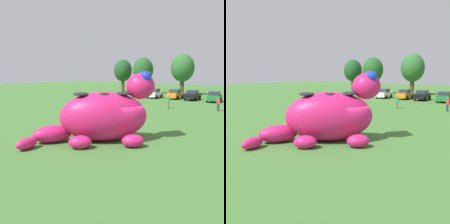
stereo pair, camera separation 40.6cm
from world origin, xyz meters
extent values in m
plane|color=#427533|center=(0.00, 0.00, 0.00)|extent=(160.00, 160.00, 0.00)
ellipsoid|color=#E01E6B|center=(-1.20, -0.99, 1.73)|extent=(6.57, 6.49, 3.46)
ellipsoid|color=#E01E6B|center=(0.69, 0.83, 3.83)|extent=(2.72, 2.71, 1.83)
sphere|color=#1E33CC|center=(0.54, 1.38, 4.52)|extent=(0.73, 0.73, 0.73)
sphere|color=#1E33CC|center=(1.24, 0.65, 4.52)|extent=(0.73, 0.73, 0.73)
ellipsoid|color=black|center=(-0.20, -0.03, 3.32)|extent=(1.76, 1.77, 0.23)
ellipsoid|color=black|center=(-1.20, -0.99, 3.32)|extent=(1.76, 1.77, 0.23)
ellipsoid|color=black|center=(-2.30, -2.06, 3.32)|extent=(1.76, 1.77, 0.23)
ellipsoid|color=#E01E6B|center=(-1.31, 1.57, 0.42)|extent=(1.80, 1.79, 0.85)
ellipsoid|color=#E01E6B|center=(1.36, -1.20, 0.42)|extent=(1.80, 1.79, 0.85)
ellipsoid|color=#E01E6B|center=(-3.64, -0.89, 0.42)|extent=(1.80, 1.79, 0.85)
ellipsoid|color=#E01E6B|center=(-1.19, -3.44, 0.42)|extent=(1.80, 1.79, 0.85)
ellipsoid|color=#E01E6B|center=(-3.75, -3.44, 0.61)|extent=(2.46, 3.10, 1.21)
ellipsoid|color=#E01E6B|center=(-3.80, -5.54, 0.37)|extent=(0.89, 1.65, 0.74)
cube|color=white|center=(-11.97, 28.02, 0.72)|extent=(2.07, 4.24, 0.80)
cube|color=#2D333D|center=(-11.96, 27.87, 1.42)|extent=(1.67, 2.10, 0.60)
cylinder|color=black|center=(-12.94, 29.20, 0.32)|extent=(0.30, 0.66, 0.64)
cylinder|color=black|center=(-11.24, 29.36, 0.32)|extent=(0.30, 0.66, 0.64)
cylinder|color=black|center=(-12.70, 26.67, 0.32)|extent=(0.30, 0.66, 0.64)
cylinder|color=black|center=(-11.01, 26.83, 0.32)|extent=(0.30, 0.66, 0.64)
cube|color=orange|center=(-8.29, 28.76, 0.72)|extent=(1.85, 4.16, 0.80)
cube|color=#2D333D|center=(-8.28, 28.61, 1.42)|extent=(1.57, 2.02, 0.60)
cylinder|color=black|center=(-9.18, 30.00, 0.32)|extent=(0.26, 0.65, 0.64)
cylinder|color=black|center=(-7.48, 30.06, 0.32)|extent=(0.26, 0.65, 0.64)
cylinder|color=black|center=(-9.09, 27.46, 0.32)|extent=(0.26, 0.65, 0.64)
cylinder|color=black|center=(-7.39, 27.52, 0.32)|extent=(0.26, 0.65, 0.64)
cube|color=black|center=(-5.15, 28.61, 0.72)|extent=(1.83, 4.15, 0.80)
cube|color=#2D333D|center=(-5.14, 28.46, 1.42)|extent=(1.56, 2.01, 0.60)
cylinder|color=black|center=(-6.04, 29.86, 0.32)|extent=(0.26, 0.65, 0.64)
cylinder|color=black|center=(-4.34, 29.91, 0.32)|extent=(0.26, 0.65, 0.64)
cylinder|color=black|center=(-5.96, 27.32, 0.32)|extent=(0.26, 0.65, 0.64)
cylinder|color=black|center=(-4.26, 27.37, 0.32)|extent=(0.26, 0.65, 0.64)
cube|color=#1E7238|center=(-1.42, 27.97, 0.72)|extent=(2.13, 4.26, 0.80)
cube|color=#2D333D|center=(-1.40, 27.82, 1.42)|extent=(1.70, 2.12, 0.60)
cylinder|color=black|center=(-2.40, 29.15, 0.32)|extent=(0.31, 0.66, 0.64)
cylinder|color=black|center=(-0.71, 29.33, 0.32)|extent=(0.31, 0.66, 0.64)
cylinder|color=black|center=(-2.13, 26.62, 0.32)|extent=(0.31, 0.66, 0.64)
cylinder|color=black|center=(-0.44, 26.80, 0.32)|extent=(0.31, 0.66, 0.64)
cylinder|color=brown|center=(-24.97, 37.03, 1.33)|extent=(0.76, 0.76, 2.65)
ellipsoid|color=#1E4C23|center=(-24.97, 37.03, 4.98)|extent=(4.24, 4.24, 5.09)
cylinder|color=brown|center=(-18.29, 34.77, 1.36)|extent=(0.78, 0.78, 2.72)
ellipsoid|color=#235623|center=(-18.29, 34.77, 5.11)|extent=(4.35, 4.35, 5.22)
cylinder|color=brown|center=(-10.38, 37.01, 1.47)|extent=(0.84, 0.84, 2.93)
ellipsoid|color=#2D662D|center=(-10.38, 37.01, 5.51)|extent=(4.69, 4.69, 5.63)
cylinder|color=#2D334C|center=(1.62, 18.40, 0.44)|extent=(0.26, 0.26, 0.88)
cube|color=red|center=(1.62, 18.40, 1.18)|extent=(0.38, 0.22, 0.60)
sphere|color=#9E7051|center=(1.62, 18.40, 1.60)|extent=(0.22, 0.22, 0.22)
cylinder|color=#726656|center=(-4.22, 16.62, 0.44)|extent=(0.26, 0.26, 0.88)
cube|color=#338C4C|center=(-4.22, 16.62, 1.18)|extent=(0.38, 0.22, 0.60)
sphere|color=#9E7051|center=(-4.22, 16.62, 1.60)|extent=(0.22, 0.22, 0.22)
camera|label=1|loc=(10.03, -15.41, 4.90)|focal=42.40mm
camera|label=2|loc=(10.36, -15.16, 4.90)|focal=42.40mm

